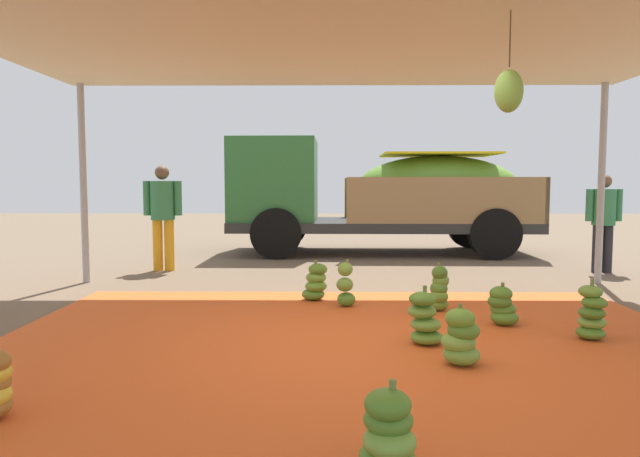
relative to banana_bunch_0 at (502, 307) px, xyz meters
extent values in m
plane|color=brown|center=(-1.60, 2.22, -0.20)|extent=(40.00, 40.00, 0.00)
cube|color=#E05B23|center=(-1.60, -0.78, -0.19)|extent=(6.68, 5.07, 0.01)
cylinder|color=#9EA0A5|center=(-5.40, 2.52, 1.26)|extent=(0.10, 0.10, 2.93)
cylinder|color=#9EA0A5|center=(2.20, 2.52, 1.26)|extent=(0.10, 0.10, 2.93)
cube|color=beige|center=(-1.60, -0.78, 2.76)|extent=(8.00, 7.00, 0.06)
cylinder|color=#4C422D|center=(-0.28, -0.92, 2.49)|extent=(0.01, 0.01, 0.47)
ellipsoid|color=#75A83D|center=(-0.28, -0.92, 2.05)|extent=(0.24, 0.24, 0.36)
ellipsoid|color=#518428|center=(0.02, -0.02, -0.11)|extent=(0.34, 0.34, 0.16)
ellipsoid|color=#518428|center=(0.01, 0.02, -0.03)|extent=(0.33, 0.33, 0.16)
ellipsoid|color=#477523|center=(-0.03, 0.00, 0.05)|extent=(0.35, 0.35, 0.16)
ellipsoid|color=#518428|center=(-0.02, 0.01, 0.13)|extent=(0.24, 0.24, 0.16)
cylinder|color=olive|center=(-0.01, -0.01, 0.19)|extent=(0.04, 0.04, 0.12)
ellipsoid|color=#6B9E38|center=(-0.74, -1.32, -0.10)|extent=(0.41, 0.41, 0.17)
ellipsoid|color=#75A83D|center=(-0.76, -1.30, -0.01)|extent=(0.35, 0.35, 0.17)
ellipsoid|color=#518428|center=(-0.72, -1.30, 0.09)|extent=(0.28, 0.28, 0.17)
ellipsoid|color=#60932D|center=(-0.75, -1.30, 0.19)|extent=(0.34, 0.34, 0.17)
cylinder|color=olive|center=(-0.75, -1.29, 0.25)|extent=(0.04, 0.04, 0.12)
ellipsoid|color=#518428|center=(0.66, -0.55, -0.13)|extent=(0.33, 0.33, 0.12)
ellipsoid|color=#75A83D|center=(0.68, -0.53, -0.03)|extent=(0.34, 0.34, 0.12)
ellipsoid|color=#477523|center=(0.66, -0.57, 0.07)|extent=(0.28, 0.28, 0.12)
ellipsoid|color=#518428|center=(0.68, -0.56, 0.16)|extent=(0.25, 0.25, 0.12)
ellipsoid|color=#6B9E38|center=(0.66, -0.52, 0.26)|extent=(0.30, 0.30, 0.12)
cylinder|color=olive|center=(0.66, -0.55, 0.32)|extent=(0.04, 0.04, 0.12)
ellipsoid|color=#518428|center=(-1.53, -3.03, -0.11)|extent=(0.36, 0.36, 0.15)
ellipsoid|color=#75A83D|center=(-1.52, -3.06, -0.01)|extent=(0.37, 0.37, 0.15)
ellipsoid|color=#518428|center=(-1.52, -3.03, 0.08)|extent=(0.28, 0.28, 0.15)
ellipsoid|color=#518428|center=(-1.53, -3.07, 0.18)|extent=(0.32, 0.32, 0.15)
cylinder|color=olive|center=(-1.50, -3.06, 0.24)|extent=(0.04, 0.04, 0.12)
ellipsoid|color=#60932D|center=(-0.53, 0.64, -0.10)|extent=(0.29, 0.29, 0.17)
ellipsoid|color=#60932D|center=(-0.54, 0.60, -0.01)|extent=(0.26, 0.26, 0.17)
ellipsoid|color=#518428|center=(-0.54, 0.62, 0.08)|extent=(0.28, 0.28, 0.17)
ellipsoid|color=#6B9E38|center=(-0.51, 0.63, 0.17)|extent=(0.26, 0.26, 0.17)
ellipsoid|color=#477523|center=(-0.53, 0.61, 0.26)|extent=(0.24, 0.24, 0.17)
cylinder|color=olive|center=(-0.53, 0.63, 0.32)|extent=(0.04, 0.04, 0.12)
ellipsoid|color=#518428|center=(-1.59, 0.87, -0.10)|extent=(0.23, 0.23, 0.17)
ellipsoid|color=#6B9E38|center=(-1.61, 0.83, 0.08)|extent=(0.21, 0.21, 0.17)
ellipsoid|color=#75A83D|center=(-1.60, 0.85, 0.26)|extent=(0.23, 0.23, 0.17)
cylinder|color=olive|center=(-1.58, 0.84, 0.32)|extent=(0.04, 0.04, 0.12)
ellipsoid|color=#60932D|center=(-0.91, -0.73, -0.12)|extent=(0.42, 0.42, 0.13)
ellipsoid|color=#6B9E38|center=(-0.92, -0.73, -0.01)|extent=(0.39, 0.39, 0.13)
ellipsoid|color=#6B9E38|center=(-0.96, -0.71, 0.11)|extent=(0.37, 0.37, 0.13)
ellipsoid|color=#518428|center=(-0.96, -0.73, 0.23)|extent=(0.32, 0.32, 0.13)
cylinder|color=olive|center=(-0.93, -0.71, 0.29)|extent=(0.04, 0.04, 0.12)
ellipsoid|color=#518428|center=(-1.99, 1.23, -0.11)|extent=(0.39, 0.39, 0.15)
ellipsoid|color=#60932D|center=(-1.95, 1.21, -0.01)|extent=(0.29, 0.29, 0.15)
ellipsoid|color=#6B9E38|center=(-1.95, 1.23, 0.10)|extent=(0.36, 0.36, 0.15)
ellipsoid|color=#518428|center=(-1.93, 1.22, 0.20)|extent=(0.29, 0.29, 0.15)
cylinder|color=olive|center=(-1.96, 1.21, 0.26)|extent=(0.04, 0.04, 0.12)
cube|color=#2D2D2D|center=(-0.65, 6.20, 0.40)|extent=(6.29, 2.34, 0.20)
cube|color=#2D6B33|center=(-2.90, 6.24, 1.35)|extent=(1.79, 2.08, 1.70)
cube|color=#232D38|center=(-3.79, 6.26, 1.69)|extent=(0.06, 1.78, 0.75)
cube|color=#99754C|center=(0.51, 5.11, 0.95)|extent=(3.88, 0.15, 0.90)
cube|color=#99754C|center=(0.55, 7.25, 0.95)|extent=(3.88, 0.15, 0.90)
cube|color=#99754C|center=(2.43, 6.14, 0.95)|extent=(0.12, 2.23, 0.90)
ellipsoid|color=#60932D|center=(0.53, 6.18, 1.18)|extent=(3.44, 1.93, 1.36)
cube|color=yellow|center=(0.53, 6.18, 1.88)|extent=(2.36, 1.73, 0.04)
cylinder|color=black|center=(-2.80, 5.23, 0.30)|extent=(1.01, 0.30, 1.00)
cylinder|color=black|center=(-2.76, 7.25, 0.30)|extent=(1.01, 0.30, 1.00)
cylinder|color=black|center=(1.45, 5.15, 0.30)|extent=(1.01, 0.30, 1.00)
cylinder|color=black|center=(1.49, 7.17, 0.30)|extent=(1.01, 0.30, 1.00)
cylinder|color=#26262D|center=(2.66, 3.54, 0.20)|extent=(0.15, 0.15, 0.79)
cylinder|color=#26262D|center=(2.84, 3.54, 0.20)|extent=(0.15, 0.15, 0.79)
cylinder|color=#337A4C|center=(2.75, 3.54, 0.89)|extent=(0.36, 0.36, 0.59)
cylinder|color=#337A4C|center=(2.51, 3.54, 0.92)|extent=(0.12, 0.12, 0.53)
cylinder|color=#337A4C|center=(2.99, 3.54, 0.92)|extent=(0.12, 0.12, 0.53)
sphere|color=brown|center=(2.75, 3.54, 1.31)|extent=(0.21, 0.21, 0.21)
cylinder|color=orange|center=(-4.67, 3.70, 0.24)|extent=(0.16, 0.16, 0.87)
cylinder|color=orange|center=(-4.48, 3.70, 0.24)|extent=(0.16, 0.16, 0.87)
cylinder|color=#337A4C|center=(-4.58, 3.70, 0.99)|extent=(0.40, 0.40, 0.65)
cylinder|color=#337A4C|center=(-4.84, 3.70, 1.03)|extent=(0.13, 0.13, 0.58)
cylinder|color=#337A4C|center=(-4.31, 3.70, 1.03)|extent=(0.13, 0.13, 0.58)
sphere|color=brown|center=(-4.58, 3.70, 1.46)|extent=(0.23, 0.23, 0.23)
camera|label=1|loc=(-1.84, -5.81, 1.27)|focal=31.81mm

